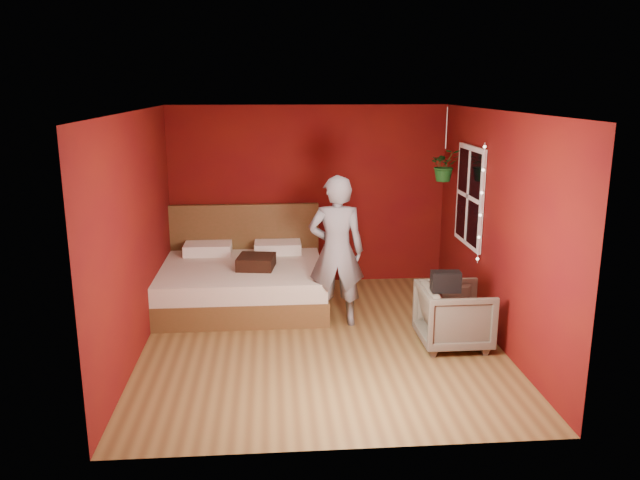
{
  "coord_description": "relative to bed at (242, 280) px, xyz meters",
  "views": [
    {
      "loc": [
        -0.54,
        -6.71,
        2.87
      ],
      "look_at": [
        0.03,
        0.4,
        1.09
      ],
      "focal_mm": 35.0,
      "sensor_mm": 36.0,
      "label": 1
    }
  ],
  "objects": [
    {
      "name": "window",
      "position": [
        2.92,
        -0.47,
        1.19
      ],
      "size": [
        0.05,
        0.97,
        1.27
      ],
      "color": "white",
      "rests_on": "room_walls"
    },
    {
      "name": "bed",
      "position": [
        0.0,
        0.0,
        0.0
      ],
      "size": [
        2.19,
        1.86,
        1.2
      ],
      "color": "brown",
      "rests_on": "ground"
    },
    {
      "name": "room_walls",
      "position": [
        0.95,
        -1.37,
        1.37
      ],
      "size": [
        4.04,
        4.54,
        2.62
      ],
      "color": "#63130A",
      "rests_on": "ground"
    },
    {
      "name": "hanging_plant",
      "position": [
        2.65,
        -0.21,
        1.55
      ],
      "size": [
        0.38,
        0.33,
        0.94
      ],
      "color": "silver",
      "rests_on": "room_walls"
    },
    {
      "name": "floor",
      "position": [
        0.95,
        -1.37,
        -0.31
      ],
      "size": [
        4.5,
        4.5,
        0.0
      ],
      "primitive_type": "plane",
      "color": "olive",
      "rests_on": "ground"
    },
    {
      "name": "armchair",
      "position": [
        2.44,
        -1.64,
        0.04
      ],
      "size": [
        0.78,
        0.76,
        0.7
      ],
      "primitive_type": "imported",
      "rotation": [
        0.0,
        0.0,
        1.58
      ],
      "color": "#666151",
      "rests_on": "ground"
    },
    {
      "name": "person",
      "position": [
        1.18,
        -0.87,
        0.61
      ],
      "size": [
        0.71,
        0.49,
        1.85
      ],
      "primitive_type": "imported",
      "rotation": [
        0.0,
        0.0,
        3.06
      ],
      "color": "slate",
      "rests_on": "ground"
    },
    {
      "name": "fairy_lights",
      "position": [
        2.89,
        -1.0,
        1.19
      ],
      "size": [
        0.04,
        0.04,
        1.45
      ],
      "color": "silver",
      "rests_on": "room_walls"
    },
    {
      "name": "handbag",
      "position": [
        2.27,
        -1.81,
        0.5
      ],
      "size": [
        0.32,
        0.18,
        0.22
      ],
      "primitive_type": "cube",
      "rotation": [
        0.0,
        0.0,
        -0.07
      ],
      "color": "black",
      "rests_on": "armchair"
    },
    {
      "name": "throw_pillow",
      "position": [
        0.2,
        -0.23,
        0.32
      ],
      "size": [
        0.53,
        0.53,
        0.16
      ],
      "primitive_type": "cube",
      "rotation": [
        0.0,
        0.0,
        -0.16
      ],
      "color": "black",
      "rests_on": "bed"
    }
  ]
}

